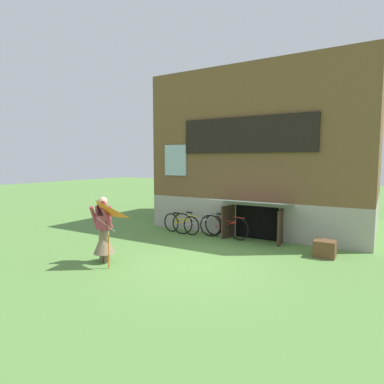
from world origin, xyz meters
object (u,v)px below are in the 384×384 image
kite (96,216)px  wooden_crate (325,249)px  person (104,235)px  bicycle_yellow (181,224)px  bicycle_silver (196,224)px  bicycle_red (226,226)px

kite → wooden_crate: (4.32, 3.74, -1.04)m
person → bicycle_yellow: bearing=89.7°
kite → bicycle_yellow: (-0.38, 4.15, -0.91)m
bicycle_silver → person: bearing=-109.3°
person → kite: person is taller
person → bicycle_red: size_ratio=0.96×
person → bicycle_red: person is taller
bicycle_red → bicycle_silver: (-1.01, -0.18, -0.00)m
bicycle_red → wooden_crate: (3.11, -0.62, -0.16)m
bicycle_red → bicycle_yellow: bearing=-161.5°
bicycle_silver → wooden_crate: 4.14m
kite → wooden_crate: 5.81m
person → bicycle_yellow: 3.66m
bicycle_red → bicycle_silver: bearing=-159.1°
bicycle_yellow → wooden_crate: size_ratio=2.93×
wooden_crate → bicycle_yellow: bearing=175.0°
kite → bicycle_red: (1.21, 4.36, -0.88)m
person → bicycle_silver: person is taller
bicycle_red → bicycle_yellow: bicycle_red is taller
bicycle_red → bicycle_yellow: 1.60m
person → wooden_crate: (4.62, 3.23, -0.47)m
person → kite: (0.30, -0.51, 0.57)m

